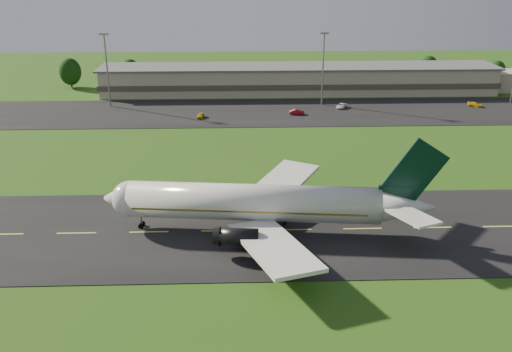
{
  "coord_description": "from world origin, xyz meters",
  "views": [
    {
      "loc": [
        -19.3,
        -78.94,
        39.39
      ],
      "look_at": [
        -16.27,
        8.0,
        6.0
      ],
      "focal_mm": 40.0,
      "sensor_mm": 36.0,
      "label": 1
    }
  ],
  "objects_px": {
    "airliner": "(259,203)",
    "service_vehicle_a": "(201,115)",
    "light_mast_west": "(106,61)",
    "light_mast_centre": "(323,60)",
    "service_vehicle_d": "(475,105)",
    "terminal": "(319,80)",
    "service_vehicle_c": "(342,106)",
    "service_vehicle_b": "(297,112)"
  },
  "relations": [
    {
      "from": "terminal",
      "to": "service_vehicle_b",
      "type": "distance_m",
      "value": 29.0
    },
    {
      "from": "light_mast_west",
      "to": "service_vehicle_b",
      "type": "distance_m",
      "value": 54.31
    },
    {
      "from": "terminal",
      "to": "service_vehicle_c",
      "type": "bearing_deg",
      "value": -79.91
    },
    {
      "from": "service_vehicle_c",
      "to": "light_mast_west",
      "type": "bearing_deg",
      "value": -156.81
    },
    {
      "from": "terminal",
      "to": "service_vehicle_c",
      "type": "height_order",
      "value": "terminal"
    },
    {
      "from": "light_mast_west",
      "to": "service_vehicle_d",
      "type": "distance_m",
      "value": 103.8
    },
    {
      "from": "light_mast_centre",
      "to": "service_vehicle_b",
      "type": "height_order",
      "value": "light_mast_centre"
    },
    {
      "from": "service_vehicle_a",
      "to": "terminal",
      "type": "bearing_deg",
      "value": 49.97
    },
    {
      "from": "service_vehicle_a",
      "to": "service_vehicle_d",
      "type": "bearing_deg",
      "value": 16.8
    },
    {
      "from": "light_mast_west",
      "to": "service_vehicle_a",
      "type": "xyz_separation_m",
      "value": [
        26.24,
        -13.37,
        -12.02
      ]
    },
    {
      "from": "airliner",
      "to": "service_vehicle_a",
      "type": "xyz_separation_m",
      "value": [
        -12.65,
        66.73,
        -3.94
      ]
    },
    {
      "from": "airliner",
      "to": "service_vehicle_b",
      "type": "xyz_separation_m",
      "value": [
        12.93,
        69.1,
        -3.9
      ]
    },
    {
      "from": "service_vehicle_d",
      "to": "light_mast_centre",
      "type": "bearing_deg",
      "value": 121.56
    },
    {
      "from": "light_mast_centre",
      "to": "service_vehicle_d",
      "type": "distance_m",
      "value": 44.86
    },
    {
      "from": "light_mast_west",
      "to": "service_vehicle_d",
      "type": "bearing_deg",
      "value": -2.28
    },
    {
      "from": "terminal",
      "to": "service_vehicle_a",
      "type": "height_order",
      "value": "terminal"
    },
    {
      "from": "light_mast_centre",
      "to": "service_vehicle_d",
      "type": "relative_size",
      "value": 4.88
    },
    {
      "from": "service_vehicle_d",
      "to": "service_vehicle_c",
      "type": "bearing_deg",
      "value": 127.23
    },
    {
      "from": "light_mast_west",
      "to": "light_mast_centre",
      "type": "height_order",
      "value": "same"
    },
    {
      "from": "light_mast_centre",
      "to": "service_vehicle_c",
      "type": "distance_m",
      "value": 13.7
    },
    {
      "from": "service_vehicle_c",
      "to": "service_vehicle_a",
      "type": "bearing_deg",
      "value": -139.84
    },
    {
      "from": "terminal",
      "to": "service_vehicle_c",
      "type": "xyz_separation_m",
      "value": [
        3.64,
        -20.43,
        -3.27
      ]
    },
    {
      "from": "service_vehicle_d",
      "to": "light_mast_west",
      "type": "bearing_deg",
      "value": 124.74
    },
    {
      "from": "light_mast_west",
      "to": "service_vehicle_d",
      "type": "xyz_separation_m",
      "value": [
        103.02,
        -4.11,
        -12.03
      ]
    },
    {
      "from": "light_mast_centre",
      "to": "service_vehicle_d",
      "type": "xyz_separation_m",
      "value": [
        43.02,
        -4.11,
        -12.03
      ]
    },
    {
      "from": "service_vehicle_a",
      "to": "service_vehicle_c",
      "type": "bearing_deg",
      "value": 23.16
    },
    {
      "from": "light_mast_west",
      "to": "service_vehicle_c",
      "type": "relative_size",
      "value": 4.52
    },
    {
      "from": "terminal",
      "to": "light_mast_centre",
      "type": "distance_m",
      "value": 18.45
    },
    {
      "from": "terminal",
      "to": "light_mast_west",
      "type": "bearing_deg",
      "value": -165.24
    },
    {
      "from": "airliner",
      "to": "service_vehicle_c",
      "type": "height_order",
      "value": "airliner"
    },
    {
      "from": "service_vehicle_b",
      "to": "airliner",
      "type": "bearing_deg",
      "value": 172.46
    },
    {
      "from": "airliner",
      "to": "service_vehicle_d",
      "type": "height_order",
      "value": "airliner"
    },
    {
      "from": "light_mast_centre",
      "to": "service_vehicle_d",
      "type": "height_order",
      "value": "light_mast_centre"
    },
    {
      "from": "light_mast_west",
      "to": "service_vehicle_c",
      "type": "xyz_separation_m",
      "value": [
        65.04,
        -4.25,
        -12.01
      ]
    },
    {
      "from": "airliner",
      "to": "service_vehicle_c",
      "type": "distance_m",
      "value": 80.32
    },
    {
      "from": "airliner",
      "to": "light_mast_centre",
      "type": "height_order",
      "value": "light_mast_centre"
    },
    {
      "from": "light_mast_west",
      "to": "service_vehicle_c",
      "type": "bearing_deg",
      "value": -3.73
    },
    {
      "from": "light_mast_west",
      "to": "service_vehicle_b",
      "type": "bearing_deg",
      "value": -11.98
    },
    {
      "from": "terminal",
      "to": "service_vehicle_d",
      "type": "relative_size",
      "value": 34.81
    },
    {
      "from": "airliner",
      "to": "service_vehicle_c",
      "type": "relative_size",
      "value": 11.39
    },
    {
      "from": "airliner",
      "to": "service_vehicle_b",
      "type": "bearing_deg",
      "value": 85.53
    },
    {
      "from": "terminal",
      "to": "service_vehicle_a",
      "type": "xyz_separation_m",
      "value": [
        -35.16,
        -29.55,
        -3.27
      ]
    }
  ]
}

